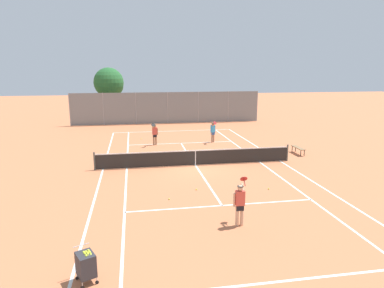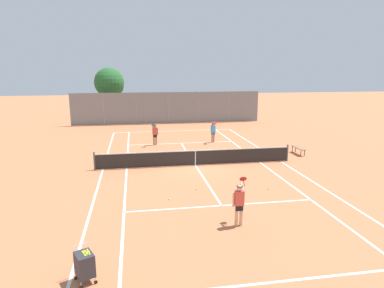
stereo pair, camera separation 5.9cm
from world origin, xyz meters
TOP-DOWN VIEW (x-y plane):
  - ground_plane at (0.00, 0.00)m, footprint 120.00×120.00m
  - court_line_markings at (0.00, 0.00)m, footprint 11.10×23.90m
  - tennis_net at (0.00, 0.00)m, footprint 12.00×0.10m
  - ball_cart at (-5.06, -11.00)m, footprint 0.68×0.76m
  - player_near_side at (0.15, -8.35)m, footprint 0.69×0.73m
  - player_far_left at (-2.07, 6.11)m, footprint 0.55×0.83m
  - player_far_right at (2.57, 6.33)m, footprint 0.43×0.90m
  - loose_tennis_ball_0 at (-2.18, -5.35)m, footprint 0.07×0.07m
  - loose_tennis_ball_1 at (-0.75, -4.31)m, footprint 0.07×0.07m
  - loose_tennis_ball_2 at (-3.05, 8.51)m, footprint 0.07×0.07m
  - loose_tennis_ball_3 at (-1.48, 1.34)m, footprint 0.07×0.07m
  - loose_tennis_ball_4 at (2.75, -4.82)m, footprint 0.07×0.07m
  - courtside_bench at (7.51, 1.60)m, footprint 0.36×1.50m
  - back_fence at (-0.00, 16.61)m, footprint 20.14×0.08m
  - tree_behind_left at (-6.09, 19.55)m, footprint 3.27×3.27m

SIDE VIEW (x-z plane):
  - ground_plane at x=0.00m, z-range 0.00..0.00m
  - court_line_markings at x=0.00m, z-range 0.00..0.01m
  - loose_tennis_ball_0 at x=-2.18m, z-range 0.00..0.07m
  - loose_tennis_ball_1 at x=-0.75m, z-range 0.00..0.07m
  - loose_tennis_ball_2 at x=-3.05m, z-range 0.00..0.07m
  - loose_tennis_ball_3 at x=-1.48m, z-range 0.00..0.07m
  - loose_tennis_ball_4 at x=2.75m, z-range 0.00..0.07m
  - courtside_bench at x=7.51m, z-range 0.18..0.64m
  - tennis_net at x=0.00m, z-range -0.03..1.04m
  - ball_cart at x=-5.06m, z-range 0.05..1.02m
  - player_near_side at x=0.15m, z-range 0.04..1.81m
  - player_far_left at x=-2.07m, z-range 0.04..1.81m
  - player_far_right at x=2.57m, z-range 0.04..1.81m
  - back_fence at x=0.00m, z-range 0.00..3.36m
  - tree_behind_left at x=-6.09m, z-range 1.22..7.13m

